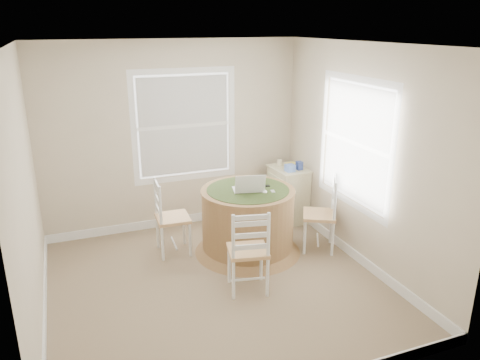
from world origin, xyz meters
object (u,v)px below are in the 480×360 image
chair_right (319,214)px  laptop (249,188)px  chair_near (248,250)px  chair_left (173,218)px  round_table (248,218)px  corner_chest (288,194)px

chair_right → laptop: 1.00m
chair_near → chair_right: bearing=-142.0°
chair_left → chair_near: bearing=-152.0°
chair_near → round_table: bearing=-99.6°
chair_right → chair_near: bearing=-35.8°
chair_right → corner_chest: 0.99m
round_table → laptop: 0.42m
chair_near → corner_chest: 2.02m
chair_left → laptop: bearing=-109.8°
round_table → chair_left: bearing=173.1°
laptop → round_table: bearing=-90.7°
round_table → chair_right: 0.92m
chair_left → laptop: size_ratio=2.22×
chair_left → chair_near: size_ratio=1.00×
chair_near → chair_right: 1.35m
round_table → laptop: laptop is taller
chair_near → chair_left: bearing=-52.3°
laptop → corner_chest: laptop is taller
chair_left → corner_chest: bearing=-74.5°
corner_chest → laptop: bearing=-143.8°
round_table → chair_right: chair_right is taller
round_table → chair_near: chair_near is taller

